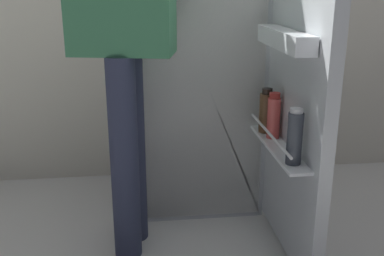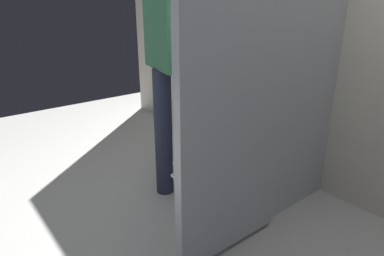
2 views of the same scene
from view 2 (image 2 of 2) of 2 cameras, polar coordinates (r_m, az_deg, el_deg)
name	(u,v)px [view 2 (image 2 of 2)]	position (r m, az deg, el deg)	size (l,w,h in m)	color
ground_plane	(197,211)	(2.29, 0.92, -13.81)	(5.79, 5.79, 0.00)	silver
refrigerator	(261,77)	(2.27, 11.54, 8.36)	(0.75, 1.30, 1.65)	silver
person	(172,38)	(2.17, -3.39, 14.84)	(0.57, 0.80, 1.78)	#2D334C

